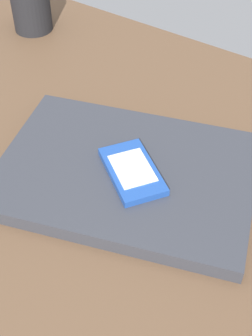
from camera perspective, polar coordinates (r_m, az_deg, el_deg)
desk_surface at (r=67.11cm, az=-5.76°, el=-0.52°), size 120.00×80.00×3.00cm
laptop_closed at (r=63.07cm, az=0.00°, el=-0.61°), size 39.85×33.51×2.11cm
cell_phone_on_laptop at (r=61.10cm, az=0.77°, el=-0.37°), size 12.06×10.95×1.14cm
pen_cup at (r=97.27cm, az=-11.55°, el=18.78°), size 7.50×7.50×9.41cm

